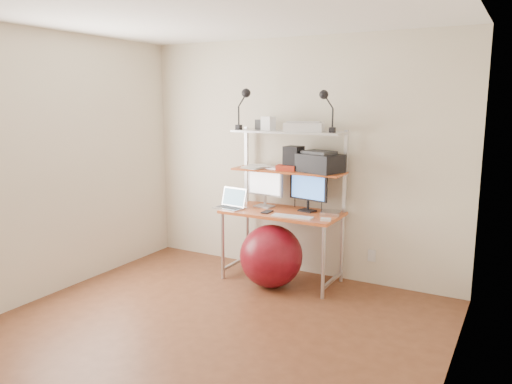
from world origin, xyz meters
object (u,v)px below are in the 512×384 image
Objects in this scene: monitor_silver at (265,183)px; laptop at (232,204)px; exercise_ball at (271,256)px; monitor_black at (308,190)px; printer at (319,162)px.

monitor_silver reaches higher than laptop.
monitor_silver reaches higher than exercise_ball.
monitor_silver is 0.41m from laptop.
printer is (0.10, 0.00, 0.29)m from monitor_black.
printer is 1.05m from exercise_ball.
printer is (0.86, 0.26, 0.47)m from laptop.
monitor_black is at bearing 26.08° from laptop.
monitor_silver is 0.49m from monitor_black.
laptop reaches higher than exercise_ball.
monitor_silver is at bearing 127.20° from exercise_ball.
laptop is at bearing -134.59° from monitor_silver.
exercise_ball is at bearing -113.51° from monitor_black.
laptop is 1.01m from printer.
monitor_silver reaches higher than monitor_black.
monitor_silver is 1.05× the size of monitor_black.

